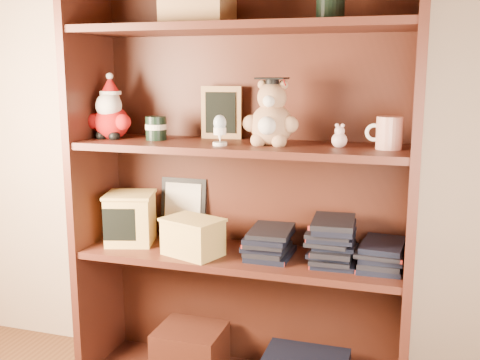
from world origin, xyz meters
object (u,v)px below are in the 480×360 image
(grad_teddy_bear, at_px, (271,119))
(treats_box, at_px, (130,218))
(teacher_mug, at_px, (388,133))
(bookcase, at_px, (243,189))

(grad_teddy_bear, bearing_deg, treats_box, 179.35)
(grad_teddy_bear, distance_m, teacher_mug, 0.39)
(grad_teddy_bear, bearing_deg, bookcase, 153.46)
(grad_teddy_bear, relative_size, teacher_mug, 1.98)
(grad_teddy_bear, bearing_deg, teacher_mug, 1.05)
(grad_teddy_bear, xyz_separation_m, treats_box, (-0.55, 0.01, -0.39))
(bookcase, xyz_separation_m, treats_box, (-0.43, -0.05, -0.13))
(grad_teddy_bear, relative_size, treats_box, 1.06)
(bookcase, distance_m, treats_box, 0.46)
(bookcase, bearing_deg, grad_teddy_bear, -26.54)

